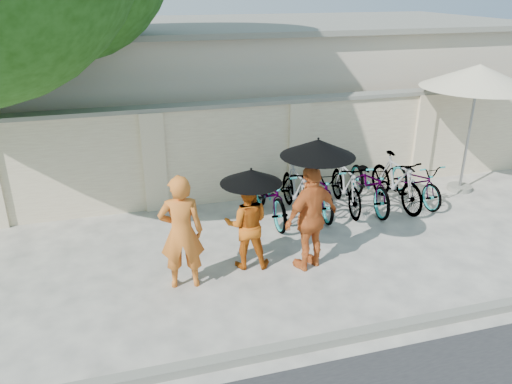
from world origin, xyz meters
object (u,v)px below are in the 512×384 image
object	(u,v)px
monk_center	(247,224)
monk_right	(311,218)
monk_left	(181,233)
patio_umbrella	(478,78)

from	to	relation	value
monk_center	monk_right	bearing A→B (deg)	175.24
monk_left	patio_umbrella	size ratio (longest dim) A/B	0.60
monk_left	monk_right	bearing A→B (deg)	-173.29
monk_left	monk_right	size ratio (longest dim) A/B	1.03
monk_left	monk_right	world-z (taller)	monk_left
monk_center	patio_umbrella	xyz separation A→B (m)	(5.37, 1.79, 1.73)
patio_umbrella	monk_center	bearing A→B (deg)	-161.58
monk_right	patio_umbrella	bearing A→B (deg)	-175.55
monk_center	monk_left	bearing A→B (deg)	28.77
monk_right	monk_center	bearing A→B (deg)	-39.03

